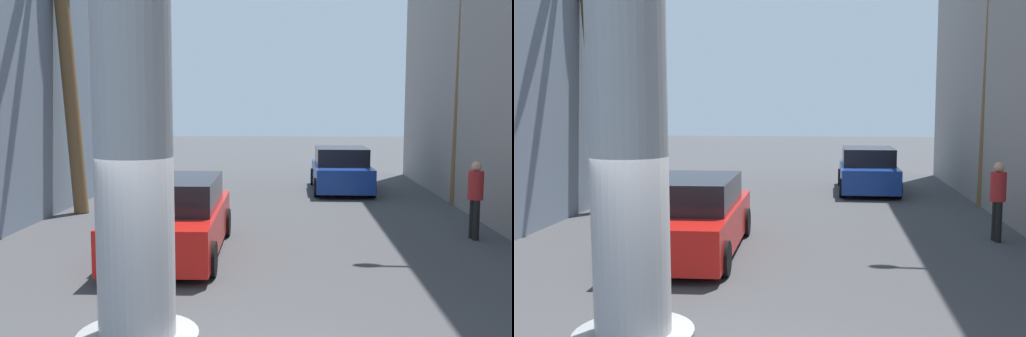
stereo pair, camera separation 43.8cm
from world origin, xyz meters
The scene contains 7 objects.
ground_plane centered at (0.00, 10.00, 0.00)m, with size 86.26×86.26×0.00m, color #424244.
street_lamp centered at (5.38, 7.94, 4.60)m, with size 2.39×0.28×7.68m.
car_lead centered at (-1.76, 6.00, 0.74)m, with size 2.19×4.69×1.56m.
car_far centered at (2.37, 15.07, 0.74)m, with size 2.05×4.28×1.56m.
palm_tree_mid_left centered at (-5.63, 10.25, 5.46)m, with size 3.15×3.18×8.99m.
palm_tree_mid_right centered at (5.68, 12.28, 4.80)m, with size 2.78×2.88×7.77m.
pedestrian_mid_right centered at (4.77, 7.68, 1.04)m, with size 0.38×0.38×1.78m.
Camera 1 is at (0.66, -5.31, 2.98)m, focal length 40.00 mm.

